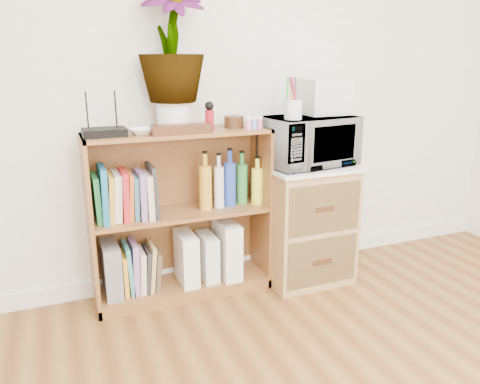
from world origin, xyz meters
TOP-DOWN VIEW (x-y plane):
  - skirting_board at (0.00, 2.24)m, footprint 4.00×0.02m
  - bookshelf at (-0.35, 2.10)m, footprint 1.00×0.30m
  - wicker_unit at (0.40, 2.02)m, footprint 0.50×0.45m
  - microwave at (0.40, 2.02)m, footprint 0.56×0.41m
  - pen_cup at (0.25, 1.94)m, footprint 0.10×0.10m
  - small_appliance at (0.54, 2.08)m, footprint 0.26×0.22m
  - router at (-0.73, 2.08)m, footprint 0.21×0.15m
  - white_bowl at (-0.55, 2.07)m, footprint 0.13×0.13m
  - plant_pot at (-0.36, 2.12)m, footprint 0.18×0.18m
  - potted_plant at (-0.36, 2.12)m, footprint 0.34×0.34m
  - trinket_box at (-0.36, 2.00)m, footprint 0.31×0.08m
  - kokeshi_doll at (-0.19, 2.06)m, footprint 0.05×0.05m
  - wooden_bowl at (-0.03, 2.11)m, footprint 0.11×0.11m
  - paint_jars at (0.05, 2.01)m, footprint 0.10×0.04m
  - file_box at (-0.75, 2.10)m, footprint 0.09×0.24m
  - magazine_holder_left at (-0.33, 2.09)m, footprint 0.09×0.24m
  - magazine_holder_mid at (-0.20, 2.09)m, footprint 0.09×0.22m
  - magazine_holder_right at (-0.08, 2.09)m, footprint 0.11×0.27m
  - cookbooks at (-0.65, 2.10)m, footprint 0.33×0.20m
  - liquor_bottles at (-0.02, 2.10)m, footprint 0.46×0.07m
  - lower_books at (-0.60, 2.10)m, footprint 0.21×0.19m

SIDE VIEW (x-z plane):
  - skirting_board at x=0.00m, z-range 0.00..0.10m
  - lower_books at x=-0.60m, z-range 0.05..0.34m
  - magazine_holder_mid at x=-0.20m, z-range 0.07..0.34m
  - file_box at x=-0.75m, z-range 0.07..0.37m
  - magazine_holder_left at x=-0.33m, z-range 0.07..0.37m
  - magazine_holder_right at x=-0.08m, z-range 0.07..0.40m
  - wicker_unit at x=0.40m, z-range 0.00..0.70m
  - bookshelf at x=-0.35m, z-range 0.00..0.95m
  - cookbooks at x=-0.65m, z-range 0.48..0.78m
  - liquor_bottles at x=-0.02m, z-range 0.49..0.82m
  - microwave at x=0.40m, z-range 0.72..1.00m
  - white_bowl at x=-0.55m, z-range 0.95..0.98m
  - router at x=-0.73m, z-range 0.95..0.99m
  - trinket_box at x=-0.36m, z-range 0.95..1.00m
  - paint_jars at x=0.05m, z-range 0.95..1.00m
  - wooden_bowl at x=-0.03m, z-range 0.95..1.01m
  - kokeshi_doll at x=-0.19m, z-range 0.95..1.06m
  - plant_pot at x=-0.36m, z-range 0.95..1.10m
  - pen_cup at x=0.25m, z-range 1.00..1.11m
  - small_appliance at x=0.54m, z-range 1.00..1.21m
  - potted_plant at x=-0.36m, z-range 1.10..1.71m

